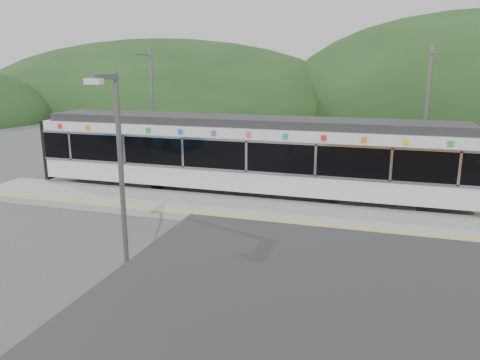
% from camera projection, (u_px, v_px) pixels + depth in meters
% --- Properties ---
extents(ground, '(120.00, 120.00, 0.00)m').
position_uv_depth(ground, '(222.00, 242.00, 16.50)').
color(ground, '#4C4C4F').
rests_on(ground, ground).
extents(hills, '(146.00, 149.00, 26.00)m').
position_uv_depth(hills, '(403.00, 214.00, 19.63)').
color(hills, '#1E3D19').
rests_on(hills, ground).
extents(platform, '(26.00, 3.20, 0.30)m').
position_uv_depth(platform, '(248.00, 211.00, 19.53)').
color(platform, '#9E9E99').
rests_on(platform, ground).
extents(yellow_line, '(26.00, 0.10, 0.01)m').
position_uv_depth(yellow_line, '(239.00, 217.00, 18.28)').
color(yellow_line, yellow).
rests_on(yellow_line, platform).
extents(train, '(20.44, 3.01, 3.74)m').
position_uv_depth(train, '(245.00, 153.00, 21.84)').
color(train, black).
rests_on(train, ground).
extents(catenary_mast_west, '(0.18, 1.80, 7.00)m').
position_uv_depth(catenary_mast_west, '(153.00, 111.00, 25.58)').
color(catenary_mast_west, slate).
rests_on(catenary_mast_west, ground).
extents(catenary_mast_east, '(0.18, 1.80, 7.00)m').
position_uv_depth(catenary_mast_east, '(426.00, 119.00, 21.56)').
color(catenary_mast_east, slate).
rests_on(catenary_mast_east, ground).
extents(lamp_post, '(0.36, 1.05, 5.93)m').
position_uv_depth(lamp_post, '(119.00, 180.00, 10.54)').
color(lamp_post, slate).
rests_on(lamp_post, ground).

